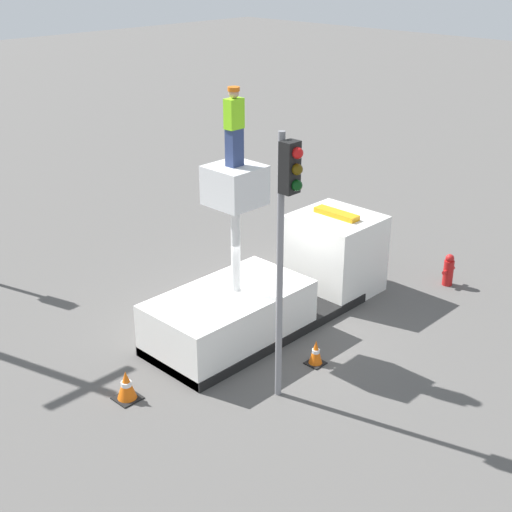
# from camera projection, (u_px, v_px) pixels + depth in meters

# --- Properties ---
(ground_plane) EXTENTS (120.00, 120.00, 0.00)m
(ground_plane) POSITION_uv_depth(u_px,v_px,m) (259.00, 327.00, 18.16)
(ground_plane) COLOR #565451
(bucket_truck) EXTENTS (7.10, 2.25, 4.41)m
(bucket_truck) POSITION_uv_depth(u_px,v_px,m) (277.00, 286.00, 18.22)
(bucket_truck) COLOR black
(bucket_truck) RESTS_ON ground
(worker) EXTENTS (0.40, 0.26, 1.75)m
(worker) POSITION_uv_depth(u_px,v_px,m) (234.00, 127.00, 15.52)
(worker) COLOR navy
(worker) RESTS_ON bucket_truck
(traffic_light_pole) EXTENTS (0.34, 0.57, 5.78)m
(traffic_light_pole) POSITION_uv_depth(u_px,v_px,m) (286.00, 219.00, 13.73)
(traffic_light_pole) COLOR gray
(traffic_light_pole) RESTS_ON ground
(fire_hydrant) EXTENTS (0.53, 0.29, 0.94)m
(fire_hydrant) POSITION_uv_depth(u_px,v_px,m) (448.00, 270.00, 20.22)
(fire_hydrant) COLOR red
(fire_hydrant) RESTS_ON ground
(traffic_cone_rear) EXTENTS (0.53, 0.53, 0.69)m
(traffic_cone_rear) POSITION_uv_depth(u_px,v_px,m) (126.00, 386.00, 15.15)
(traffic_cone_rear) COLOR black
(traffic_cone_rear) RESTS_ON ground
(traffic_cone_curbside) EXTENTS (0.40, 0.40, 0.62)m
(traffic_cone_curbside) POSITION_uv_depth(u_px,v_px,m) (316.00, 353.00, 16.44)
(traffic_cone_curbside) COLOR black
(traffic_cone_curbside) RESTS_ON ground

